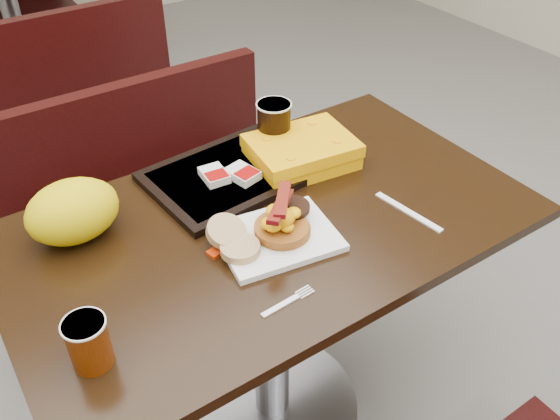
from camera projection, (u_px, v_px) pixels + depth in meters
floor at (272, 408)px, 1.83m from camera, size 6.00×7.00×0.01m
table_near at (271, 327)px, 1.60m from camera, size 1.20×0.70×0.75m
bench_near_n at (161, 201)px, 2.06m from camera, size 1.00×0.46×0.72m
table_far at (15, 27)px, 3.30m from camera, size 1.20×0.70×0.75m
bench_far_s at (55, 76)px, 2.85m from camera, size 1.00×0.46×0.72m
platter at (277, 237)px, 1.30m from camera, size 0.28×0.23×0.02m
pancake_stack at (282, 228)px, 1.30m from camera, size 0.13×0.13×0.03m
sausage_patty at (292, 207)px, 1.32m from camera, size 0.09×0.09×0.01m
scrambled_eggs at (283, 219)px, 1.26m from camera, size 0.09×0.08×0.05m
bacon_strips at (280, 205)px, 1.25m from camera, size 0.15×0.14×0.01m
muffin_bottom at (240, 249)px, 1.25m from camera, size 0.11×0.11×0.02m
muffin_top at (226, 231)px, 1.27m from camera, size 0.11×0.11×0.05m
coffee_cup_near at (89, 343)px, 1.02m from camera, size 0.09×0.09×0.10m
fork at (280, 306)px, 1.15m from camera, size 0.12×0.03×0.00m
knife at (408, 212)px, 1.38m from camera, size 0.04×0.19×0.00m
condiment_syrup at (216, 252)px, 1.27m from camera, size 0.04×0.03×0.01m
condiment_ketchup at (254, 225)px, 1.34m from camera, size 0.04×0.03×0.01m
tray at (234, 173)px, 1.50m from camera, size 0.44×0.33×0.02m
hashbrown_sleeve_left at (214, 175)px, 1.45m from camera, size 0.06×0.08×0.02m
hashbrown_sleeve_right at (242, 174)px, 1.46m from camera, size 0.08×0.09×0.02m
coffee_cup_far at (274, 124)px, 1.55m from camera, size 0.11×0.11×0.12m
clamshell at (302, 152)px, 1.53m from camera, size 0.28×0.23×0.07m
paper_bag at (73, 211)px, 1.28m from camera, size 0.22×0.18×0.14m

